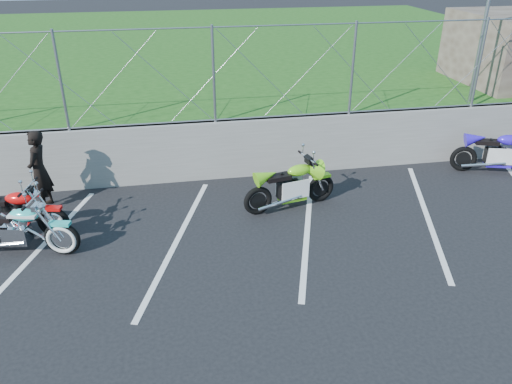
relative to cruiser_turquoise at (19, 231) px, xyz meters
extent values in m
plane|color=black|center=(2.61, -1.04, -0.42)|extent=(90.00, 90.00, 0.00)
cube|color=slate|center=(2.61, 2.46, 0.23)|extent=(30.00, 0.22, 1.30)
cube|color=#1B4713|center=(2.61, 12.46, 0.23)|extent=(30.00, 20.00, 1.30)
cylinder|color=gray|center=(2.61, 2.46, 2.83)|extent=(28.00, 0.03, 0.03)
cylinder|color=gray|center=(2.61, 2.46, 0.93)|extent=(28.00, 0.03, 0.03)
cylinder|color=gray|center=(9.81, 2.86, 2.38)|extent=(0.08, 0.08, 3.00)
cube|color=silver|center=(0.21, -0.04, -0.42)|extent=(1.49, 4.31, 0.01)
cube|color=silver|center=(2.61, -0.04, -0.42)|extent=(1.49, 4.31, 0.01)
cube|color=silver|center=(5.01, -0.04, -0.42)|extent=(1.49, 4.31, 0.01)
cube|color=silver|center=(7.41, -0.04, -0.42)|extent=(1.49, 4.31, 0.01)
torus|color=black|center=(0.71, -0.17, -0.12)|extent=(0.62, 0.24, 0.61)
cube|color=silver|center=(-0.04, 0.01, -0.05)|extent=(0.48, 0.35, 0.32)
ellipsoid|color=#31C4B8|center=(0.16, -0.04, 0.32)|extent=(0.53, 0.33, 0.22)
cube|color=#31C4B8|center=(0.71, -0.17, 0.17)|extent=(0.38, 0.22, 0.06)
cylinder|color=silver|center=(0.36, -0.09, 0.62)|extent=(0.18, 0.66, 0.03)
torus|color=black|center=(0.46, 0.47, -0.13)|extent=(0.60, 0.22, 0.59)
cube|color=black|center=(-0.25, 0.62, -0.04)|extent=(0.48, 0.35, 0.32)
ellipsoid|color=red|center=(-0.05, 0.57, 0.34)|extent=(0.54, 0.33, 0.22)
cube|color=red|center=(0.46, 0.47, 0.15)|extent=(0.38, 0.21, 0.06)
cylinder|color=silver|center=(0.15, 0.53, 0.57)|extent=(0.17, 0.67, 0.03)
torus|color=black|center=(4.19, 0.61, -0.13)|extent=(0.59, 0.23, 0.58)
torus|color=black|center=(5.54, 0.92, -0.13)|extent=(0.59, 0.23, 0.58)
cube|color=black|center=(4.84, 0.76, -0.03)|extent=(0.50, 0.36, 0.33)
ellipsoid|color=#7BDD1B|center=(5.05, 0.81, 0.36)|extent=(0.55, 0.35, 0.23)
cube|color=black|center=(4.60, 0.70, 0.29)|extent=(0.53, 0.34, 0.09)
cube|color=#7BDD1B|center=(5.54, 0.92, 0.14)|extent=(0.39, 0.22, 0.06)
cylinder|color=silver|center=(5.22, 0.84, 0.58)|extent=(0.18, 0.69, 0.03)
torus|color=black|center=(9.21, 1.78, -0.12)|extent=(0.61, 0.29, 0.60)
cube|color=black|center=(9.87, 1.57, -0.02)|extent=(0.52, 0.41, 0.34)
ellipsoid|color=#2F17DB|center=(10.08, 1.50, 0.38)|extent=(0.58, 0.39, 0.23)
cube|color=black|center=(9.62, 1.65, 0.31)|extent=(0.55, 0.38, 0.09)
imported|color=black|center=(0.08, 1.66, 0.38)|extent=(0.47, 0.64, 1.60)
camera|label=1|loc=(2.61, -7.75, 4.32)|focal=35.00mm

